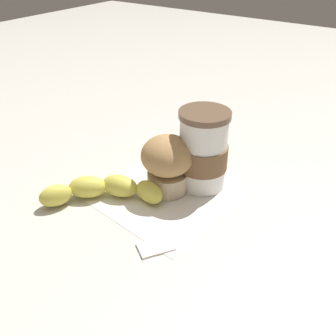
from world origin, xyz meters
The scene contains 6 objects.
ground_plane centered at (0.00, 0.00, 0.00)m, with size 3.00×3.00×0.00m, color beige.
paper_napkin centered at (0.00, 0.00, 0.00)m, with size 0.22×0.22×0.00m, color white.
coffee_cup centered at (-0.06, 0.03, 0.07)m, with size 0.09×0.09×0.14m.
muffin centered at (-0.01, -0.01, 0.06)m, with size 0.09×0.09×0.10m.
banana centered at (0.08, -0.08, 0.02)m, with size 0.15×0.17×0.04m.
sugar_packet centered at (0.12, 0.06, 0.00)m, with size 0.05×0.03×0.01m, color white.
Camera 1 is at (0.45, 0.32, 0.39)m, focal length 42.00 mm.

